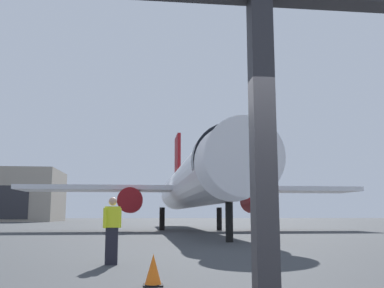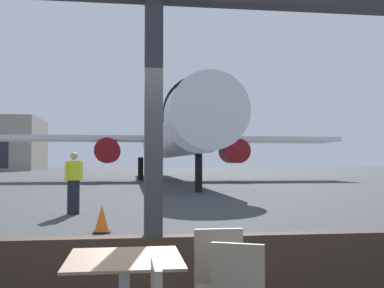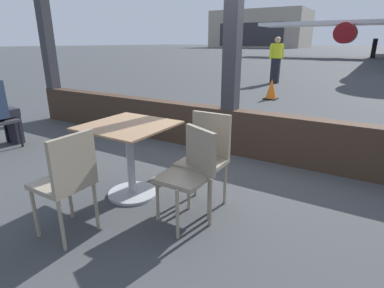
% 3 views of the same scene
% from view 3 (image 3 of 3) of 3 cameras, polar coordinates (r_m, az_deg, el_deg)
% --- Properties ---
extents(ground_plane, '(220.00, 220.00, 0.00)m').
position_cam_3_polar(ground_plane, '(44.02, 30.05, 14.17)').
color(ground_plane, '#383A3D').
extents(window_frame, '(8.22, 0.24, 3.51)m').
position_cam_3_polar(window_frame, '(4.35, 7.42, 14.31)').
color(window_frame, '#38281E').
rests_on(window_frame, ground).
extents(dining_table, '(0.81, 0.81, 0.78)m').
position_cam_3_polar(dining_table, '(3.20, -11.49, -1.84)').
color(dining_table, '#8C6B4C').
rests_on(dining_table, ground).
extents(cafe_chair_window_left, '(0.40, 0.40, 0.92)m').
position_cam_3_polar(cafe_chair_window_left, '(2.93, 2.67, -1.55)').
color(cafe_chair_window_left, gray).
rests_on(cafe_chair_window_left, ground).
extents(cafe_chair_window_right, '(0.50, 0.50, 0.86)m').
position_cam_3_polar(cafe_chair_window_right, '(2.66, -0.21, -4.50)').
color(cafe_chair_window_right, gray).
rests_on(cafe_chair_window_right, ground).
extents(cafe_chair_aisle_left, '(0.40, 0.40, 0.90)m').
position_cam_3_polar(cafe_chair_aisle_left, '(2.62, -22.24, -5.70)').
color(cafe_chair_aisle_left, gray).
rests_on(cafe_chair_aisle_left, ground).
extents(ground_crew_worker, '(0.46, 0.40, 1.74)m').
position_cam_3_polar(ground_crew_worker, '(12.68, 15.45, 14.98)').
color(ground_crew_worker, black).
rests_on(ground_crew_worker, ground).
extents(traffic_cone, '(0.36, 0.36, 0.57)m').
position_cam_3_polar(traffic_cone, '(9.05, 14.62, 9.81)').
color(traffic_cone, orange).
rests_on(traffic_cone, ground).
extents(distant_hangar, '(24.75, 15.83, 9.54)m').
position_cam_3_polar(distant_hangar, '(92.41, 12.76, 20.15)').
color(distant_hangar, '#9E9384').
rests_on(distant_hangar, ground).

